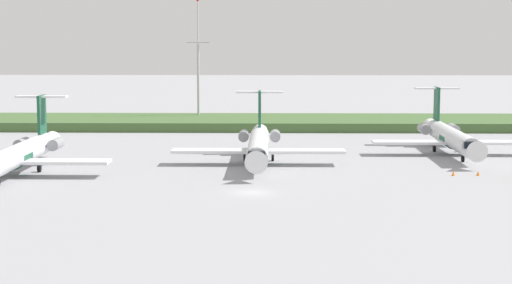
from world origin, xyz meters
TOP-DOWN VIEW (x-y plane):
  - ground_plane at (0.00, 30.00)m, footprint 500.00×500.00m
  - grass_berm at (0.00, 65.86)m, footprint 320.00×20.00m
  - regional_jet_second at (-28.81, 11.29)m, footprint 22.81×31.00m
  - regional_jet_third at (0.31, 21.15)m, footprint 22.81×31.00m
  - regional_jet_fourth at (27.85, 30.60)m, footprint 22.81×31.00m
  - antenna_mast at (-12.28, 72.12)m, footprint 4.40×0.50m
  - safety_cone_front_marker at (24.15, 11.42)m, footprint 0.44×0.44m
  - safety_cone_mid_marker at (27.18, 11.58)m, footprint 0.44×0.44m

SIDE VIEW (x-z plane):
  - ground_plane at x=0.00m, z-range 0.00..0.00m
  - safety_cone_front_marker at x=24.15m, z-range 0.00..0.55m
  - safety_cone_mid_marker at x=27.18m, z-range 0.00..0.55m
  - grass_berm at x=0.00m, z-range 0.00..1.67m
  - regional_jet_second at x=-28.81m, z-range -1.96..7.04m
  - regional_jet_third at x=0.31m, z-range -1.96..7.04m
  - regional_jet_fourth at x=27.85m, z-range -1.96..7.04m
  - antenna_mast at x=-12.28m, z-range -2.06..22.00m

